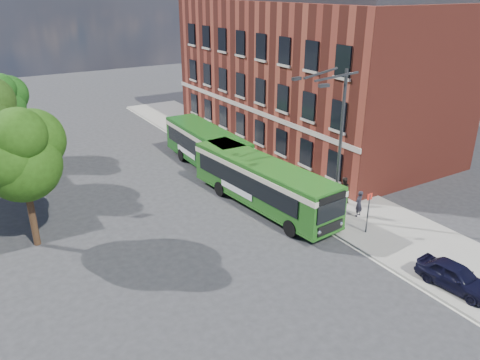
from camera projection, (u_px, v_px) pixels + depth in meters
ground at (243, 229)px, 27.10m from camera, size 120.00×120.00×0.00m
pavement at (265, 164)px, 36.76m from camera, size 6.00×48.00×0.15m
kerb_line at (231, 173)px, 35.31m from camera, size 0.12×48.00×0.01m
brick_office at (307, 62)px, 40.65m from camera, size 12.10×26.00×14.20m
street_lamp at (335, 146)px, 26.03m from camera, size 2.96×2.38×9.00m
bus_stop_sign at (368, 211)px, 25.92m from camera, size 0.35×0.08×2.52m
bus_front at (262, 180)px, 29.19m from camera, size 3.64×11.88×3.02m
bus_rear at (207, 144)px, 35.81m from camera, size 2.83×10.21×3.02m
parked_car at (455, 276)px, 21.35m from camera, size 1.78×3.68×1.21m
pedestrian_a at (359, 204)px, 28.01m from camera, size 0.67×0.52×1.64m
pedestrian_b at (343, 190)px, 29.68m from camera, size 1.02×0.89×1.77m
tree_left at (22, 153)px, 23.48m from camera, size 4.59×4.36×7.75m
tree_right at (2, 101)px, 36.60m from camera, size 4.13×3.93×6.98m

